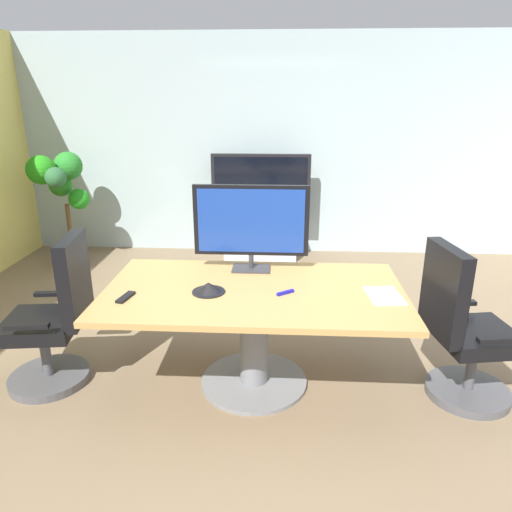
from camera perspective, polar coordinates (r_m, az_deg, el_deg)
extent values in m
plane|color=#7A664C|center=(3.67, 0.50, -13.64)|extent=(7.39, 7.39, 0.00)
cube|color=#9EB2B7|center=(6.09, 1.93, 13.03)|extent=(6.39, 0.10, 2.70)
cube|color=#B2894C|center=(3.19, -0.26, -4.35)|extent=(2.02, 1.11, 0.04)
cylinder|color=slate|center=(3.35, -0.25, -10.15)|extent=(0.20, 0.20, 0.70)
cylinder|color=slate|center=(3.53, -0.24, -14.89)|extent=(0.76, 0.76, 0.03)
cylinder|color=#4C4C51|center=(3.84, -23.72, -13.32)|extent=(0.56, 0.56, 0.06)
cylinder|color=#4C4C51|center=(3.74, -24.15, -10.58)|extent=(0.07, 0.07, 0.36)
cube|color=black|center=(3.64, -24.62, -7.55)|extent=(0.54, 0.54, 0.10)
cube|color=black|center=(3.43, -21.14, -2.68)|extent=(0.15, 0.46, 0.60)
cube|color=black|center=(3.81, -23.28, -4.22)|extent=(0.28, 0.08, 0.03)
cube|color=black|center=(3.37, -26.05, -7.66)|extent=(0.28, 0.08, 0.03)
cylinder|color=#4C4C51|center=(3.70, 24.21, -14.71)|extent=(0.56, 0.56, 0.06)
cylinder|color=#4C4C51|center=(3.59, 24.67, -11.90)|extent=(0.07, 0.07, 0.36)
cube|color=black|center=(3.49, 25.16, -8.77)|extent=(0.55, 0.55, 0.10)
cube|color=black|center=(3.23, 21.85, -4.08)|extent=(0.16, 0.46, 0.60)
cube|color=black|center=(3.24, 27.45, -8.96)|extent=(0.28, 0.09, 0.03)
cube|color=black|center=(3.63, 23.13, -5.30)|extent=(0.28, 0.09, 0.03)
cube|color=#333338|center=(3.53, -0.59, -1.52)|extent=(0.28, 0.18, 0.02)
cylinder|color=#333338|center=(3.51, -0.60, -0.63)|extent=(0.04, 0.04, 0.10)
cube|color=black|center=(3.43, -0.60, 4.32)|extent=(0.84, 0.04, 0.52)
cube|color=navy|center=(3.41, -0.62, 4.24)|extent=(0.77, 0.01, 0.47)
cube|color=#B7BABC|center=(5.96, 0.57, 2.37)|extent=(0.90, 0.36, 0.55)
cube|color=black|center=(5.78, 0.58, 8.54)|extent=(1.20, 0.06, 0.76)
cube|color=black|center=(5.75, 0.56, 8.47)|extent=(1.12, 0.01, 0.69)
cylinder|color=brown|center=(6.22, -21.30, 0.55)|extent=(0.34, 0.34, 0.30)
cylinder|color=brown|center=(6.12, -21.71, 3.84)|extent=(0.05, 0.05, 0.44)
sphere|color=#208A1B|center=(6.04, -20.66, 6.49)|extent=(0.25, 0.25, 0.25)
sphere|color=#267D27|center=(6.11, -21.81, 10.12)|extent=(0.33, 0.33, 0.33)
sphere|color=#297E20|center=(6.21, -22.60, 7.95)|extent=(0.27, 0.27, 0.27)
sphere|color=#238A17|center=(5.95, -24.60, 9.46)|extent=(0.33, 0.33, 0.33)
sphere|color=#2A5E34|center=(5.81, -23.12, 8.74)|extent=(0.24, 0.24, 0.24)
cone|color=black|center=(3.13, -5.78, -3.80)|extent=(0.19, 0.19, 0.07)
cylinder|color=black|center=(3.14, -5.76, -4.32)|extent=(0.22, 0.22, 0.01)
cube|color=black|center=(3.15, -15.52, -4.82)|extent=(0.09, 0.18, 0.02)
cube|color=#1919A5|center=(3.11, 3.58, -4.44)|extent=(0.12, 0.09, 0.02)
cube|color=white|center=(3.18, 15.29, -4.65)|extent=(0.24, 0.32, 0.01)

